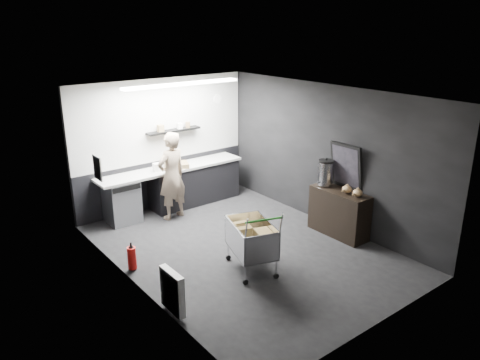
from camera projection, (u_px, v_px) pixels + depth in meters
floor at (244, 249)px, 8.18m from camera, size 5.50×5.50×0.00m
ceiling at (244, 94)px, 7.31m from camera, size 5.50×5.50×0.00m
wall_back at (163, 143)px, 9.80m from camera, size 5.50×0.00×5.50m
wall_front at (384, 232)px, 5.69m from camera, size 5.50×0.00×5.50m
wall_left at (133, 204)px, 6.58m from camera, size 0.00×5.50×5.50m
wall_right at (326, 156)px, 8.91m from camera, size 0.00×5.50×5.50m
kitchen_wall_panel at (162, 120)px, 9.62m from camera, size 3.95×0.02×1.70m
dado_panel at (165, 182)px, 10.06m from camera, size 3.95×0.02×1.00m
floating_shelf at (174, 131)px, 9.73m from camera, size 1.20×0.22×0.04m
wall_clock at (217, 99)px, 10.33m from camera, size 0.20×0.03×0.20m
poster at (97, 168)px, 7.50m from camera, size 0.02×0.30×0.40m
poster_red_band at (97, 164)px, 7.48m from camera, size 0.02×0.22×0.10m
radiator at (172, 291)px, 6.27m from camera, size 0.10×0.50×0.60m
ceiling_strip at (183, 84)px, 8.70m from camera, size 2.40×0.20×0.04m
prep_counter at (178, 186)px, 9.92m from camera, size 3.20×0.61×0.90m
person at (172, 176)px, 9.21m from camera, size 0.71×0.52×1.77m
shopping_cart at (251, 240)px, 7.36m from camera, size 0.87×1.15×1.08m
sideboard at (339, 206)px, 8.61m from camera, size 0.49×1.14×1.71m
fire_extinguisher at (132, 257)px, 7.44m from camera, size 0.14×0.14×0.46m
cardboard_box at (177, 165)px, 9.70m from camera, size 0.57×0.51×0.09m
pink_tub at (173, 163)px, 9.68m from camera, size 0.18×0.18×0.18m
white_container at (158, 167)px, 9.43m from camera, size 0.21×0.18×0.17m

